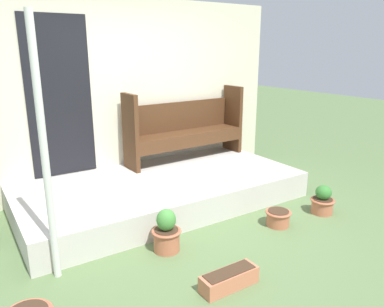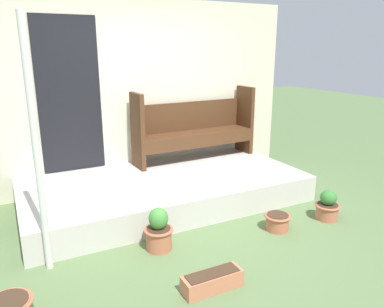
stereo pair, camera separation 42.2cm
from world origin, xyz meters
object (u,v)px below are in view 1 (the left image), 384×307
Objects in this scene: support_post at (45,155)px; flower_pot_far_right at (323,201)px; bench at (185,126)px; flower_pot_right at (278,217)px; flower_pot_middle at (166,233)px; planter_box_rect at (229,279)px.

flower_pot_far_right is (3.04, -0.41, -0.96)m from support_post.
support_post reaches higher than bench.
flower_pot_right is (2.34, -0.36, -1.01)m from support_post.
flower_pot_middle is at bearing -128.70° from bench.
support_post is at bearing 171.33° from flower_pot_right.
bench is 2.20m from flower_pot_middle.
bench is 2.83m from planter_box_rect.
bench reaches higher than flower_pot_far_right.
planter_box_rect is (1.17, -0.95, -1.04)m from support_post.
planter_box_rect is at bearing -115.96° from bench.
support_post is 2.58m from flower_pot_right.
support_post is at bearing 171.65° from flower_pot_middle.
flower_pot_middle is at bearing 100.48° from planter_box_rect.
support_post reaches higher than planter_box_rect.
bench is at bearing 53.15° from flower_pot_middle.
flower_pot_far_right is at bearing -7.37° from flower_pot_middle.
support_post is 1.38m from flower_pot_middle.
flower_pot_far_right reaches higher than flower_pot_right.
flower_pot_right reaches higher than planter_box_rect.
bench is 6.37× the size of flower_pot_right.
flower_pot_right is at bearing -8.93° from flower_pot_middle.
support_post is at bearing -147.91° from bench.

